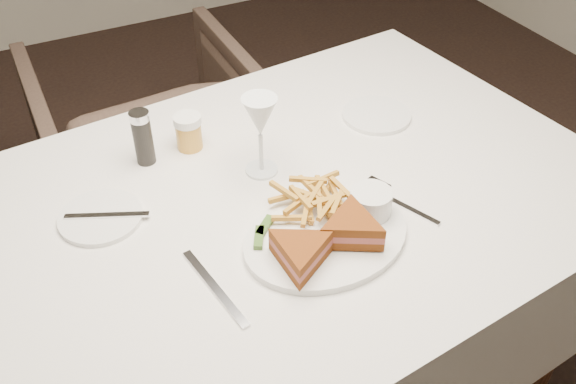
# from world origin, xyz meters

# --- Properties ---
(table) EXTENTS (1.46, 1.05, 0.75)m
(table) POSITION_xyz_m (0.23, -0.02, 0.38)
(table) COLOR silver
(table) RESTS_ON ground
(chair_far) EXTENTS (0.69, 0.65, 0.70)m
(chair_far) POSITION_xyz_m (0.20, 0.89, 0.35)
(chair_far) COLOR #413028
(chair_far) RESTS_ON ground
(table_setting) EXTENTS (0.82, 0.58, 0.18)m
(table_setting) POSITION_xyz_m (0.24, -0.08, 0.79)
(table_setting) COLOR white
(table_setting) RESTS_ON table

